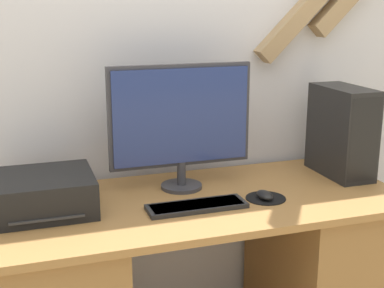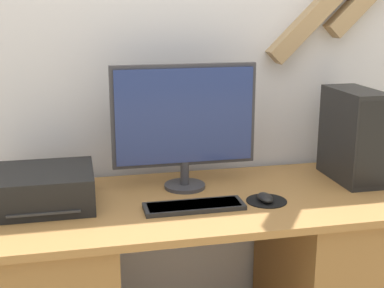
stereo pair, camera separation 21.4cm
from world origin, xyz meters
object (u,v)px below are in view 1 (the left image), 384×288
object	(u,v)px
printer	(44,193)
monitor	(181,120)
mouse	(265,195)
computer_tower	(342,132)
keyboard	(197,206)

from	to	relation	value
printer	monitor	bearing A→B (deg)	8.62
mouse	computer_tower	distance (m)	0.55
monitor	printer	size ratio (longest dim) A/B	1.63
keyboard	printer	size ratio (longest dim) A/B	1.04
computer_tower	printer	xyz separation A→B (m)	(-1.35, -0.03, -0.14)
monitor	printer	world-z (taller)	monitor
keyboard	computer_tower	size ratio (longest dim) A/B	0.96
printer	keyboard	bearing A→B (deg)	-16.09
monitor	mouse	world-z (taller)	monitor
monitor	mouse	xyz separation A→B (m)	(0.28, -0.25, -0.28)
monitor	computer_tower	bearing A→B (deg)	-4.08
monitor	keyboard	world-z (taller)	monitor
computer_tower	keyboard	bearing A→B (deg)	-165.73
monitor	mouse	distance (m)	0.47
keyboard	printer	distance (m)	0.59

